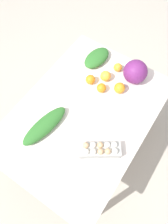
{
  "coord_description": "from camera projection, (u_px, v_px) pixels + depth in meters",
  "views": [
    {
      "loc": [
        0.59,
        0.4,
        2.12
      ],
      "look_at": [
        0.0,
        0.0,
        0.73
      ],
      "focal_mm": 35.0,
      "sensor_mm": 36.0,
      "label": 1
    }
  ],
  "objects": [
    {
      "name": "orange_3",
      "position": [
        118.0,
        67.0,
        1.73
      ],
      "size": [
        0.07,
        0.07,
        0.07
      ],
      "primitive_type": "sphere",
      "color": "orange",
      "rests_on": "dining_table"
    },
    {
      "name": "orange_4",
      "position": [
        102.0,
        88.0,
        1.64
      ],
      "size": [
        0.07,
        0.07,
        0.07
      ],
      "primitive_type": "sphere",
      "color": "orange",
      "rests_on": "dining_table"
    },
    {
      "name": "egg_carton",
      "position": [
        100.0,
        150.0,
        1.41
      ],
      "size": [
        0.23,
        0.28,
        0.09
      ],
      "rotation": [
        0.0,
        0.0,
        2.18
      ],
      "color": "#A8A8A3",
      "rests_on": "dining_table"
    },
    {
      "name": "greens_bunch_dandelion",
      "position": [
        45.0,
        126.0,
        1.5
      ],
      "size": [
        0.39,
        0.18,
        0.07
      ],
      "primitive_type": "ellipsoid",
      "rotation": [
        0.0,
        0.0,
        2.99
      ],
      "color": "#2D6B28",
      "rests_on": "dining_table"
    },
    {
      "name": "greens_bunch_scallion",
      "position": [
        97.0,
        58.0,
        1.77
      ],
      "size": [
        0.27,
        0.18,
        0.07
      ],
      "primitive_type": "ellipsoid",
      "rotation": [
        0.0,
        0.0,
        3.02
      ],
      "color": "#2D6B28",
      "rests_on": "dining_table"
    },
    {
      "name": "orange_2",
      "position": [
        90.0,
        80.0,
        1.67
      ],
      "size": [
        0.07,
        0.07,
        0.07
      ],
      "primitive_type": "sphere",
      "color": "orange",
      "rests_on": "dining_table"
    },
    {
      "name": "orange_0",
      "position": [
        106.0,
        76.0,
        1.68
      ],
      "size": [
        0.08,
        0.08,
        0.08
      ],
      "primitive_type": "sphere",
      "color": "#F9A833",
      "rests_on": "dining_table"
    },
    {
      "name": "dining_table",
      "position": [
        84.0,
        119.0,
        1.66
      ],
      "size": [
        1.27,
        0.9,
        0.71
      ],
      "color": "silver",
      "rests_on": "ground_plane"
    },
    {
      "name": "orange_1",
      "position": [
        120.0,
        88.0,
        1.63
      ],
      "size": [
        0.08,
        0.08,
        0.08
      ],
      "primitive_type": "sphere",
      "color": "orange",
      "rests_on": "dining_table"
    },
    {
      "name": "ground_plane",
      "position": [
        84.0,
        145.0,
        2.21
      ],
      "size": [
        8.0,
        8.0,
        0.0
      ],
      "primitive_type": "plane",
      "color": "#B2A899"
    },
    {
      "name": "cabbage_purple",
      "position": [
        135.0,
        72.0,
        1.64
      ],
      "size": [
        0.18,
        0.18,
        0.18
      ],
      "primitive_type": "sphere",
      "color": "#6B2366",
      "rests_on": "dining_table"
    }
  ]
}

